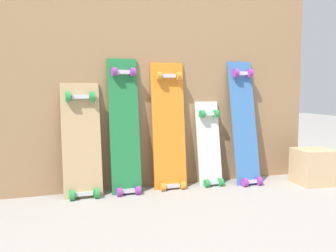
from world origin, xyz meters
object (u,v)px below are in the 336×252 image
object	(u,v)px
skateboard_green	(125,131)
skateboard_white	(209,148)
skateboard_natural	(82,145)
skateboard_orange	(169,131)
skateboard_blue	(245,127)
wooden_crate	(314,166)

from	to	relation	value
skateboard_green	skateboard_white	xyz separation A→B (m)	(0.60, 0.01, -0.14)
skateboard_natural	skateboard_orange	xyz separation A→B (m)	(0.57, 0.01, 0.06)
skateboard_blue	wooden_crate	distance (m)	0.55
skateboard_natural	skateboard_blue	distance (m)	1.12
skateboard_white	skateboard_natural	bearing A→B (deg)	-179.72
skateboard_natural	skateboard_white	bearing A→B (deg)	0.28
skateboard_white	skateboard_blue	bearing A→B (deg)	-7.67
skateboard_blue	wooden_crate	world-z (taller)	skateboard_blue
skateboard_green	skateboard_orange	xyz separation A→B (m)	(0.30, 0.02, -0.01)
skateboard_green	skateboard_orange	bearing A→B (deg)	2.91
skateboard_white	wooden_crate	world-z (taller)	skateboard_white
skateboard_natural	skateboard_white	xyz separation A→B (m)	(0.87, 0.00, -0.07)
skateboard_natural	skateboard_green	distance (m)	0.28
skateboard_white	skateboard_green	bearing A→B (deg)	-179.49
skateboard_natural	wooden_crate	bearing A→B (deg)	-8.27
skateboard_green	skateboard_blue	xyz separation A→B (m)	(0.85, -0.03, 0.00)
skateboard_green	skateboard_white	distance (m)	0.61
skateboard_green	skateboard_orange	world-z (taller)	skateboard_green
skateboard_natural	skateboard_orange	distance (m)	0.58
skateboard_orange	skateboard_white	world-z (taller)	skateboard_orange
wooden_crate	skateboard_natural	bearing A→B (deg)	171.73
skateboard_green	skateboard_blue	size ratio (longest dim) A/B	1.00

